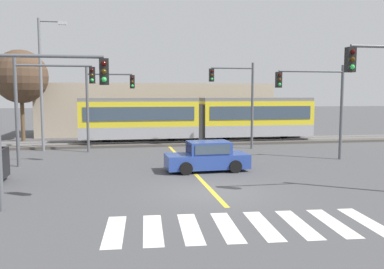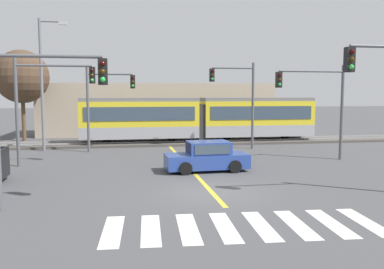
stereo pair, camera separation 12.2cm
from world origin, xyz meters
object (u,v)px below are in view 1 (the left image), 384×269
(traffic_light_near_left, at_px, (38,100))
(traffic_light_mid_right, at_px, (319,96))
(sedan_crossing, at_px, (207,157))
(traffic_light_far_left, at_px, (104,97))
(bare_tree_far_west, at_px, (21,77))
(light_rail_tram, at_px, (199,117))
(street_lamp_west, at_px, (43,77))
(traffic_light_far_right, at_px, (238,92))
(traffic_light_mid_left, at_px, (44,94))

(traffic_light_near_left, xyz_separation_m, traffic_light_mid_right, (14.25, 7.91, 0.04))
(sedan_crossing, height_order, traffic_light_far_left, traffic_light_far_left)
(traffic_light_far_left, relative_size, bare_tree_far_west, 0.76)
(sedan_crossing, height_order, traffic_light_mid_right, traffic_light_mid_right)
(light_rail_tram, bearing_deg, street_lamp_west, -167.17)
(traffic_light_mid_right, bearing_deg, traffic_light_far_right, 120.28)
(light_rail_tram, height_order, traffic_light_near_left, traffic_light_near_left)
(traffic_light_far_left, height_order, traffic_light_far_right, traffic_light_far_right)
(traffic_light_mid_right, distance_m, bare_tree_far_west, 23.59)
(light_rail_tram, distance_m, street_lamp_west, 11.97)
(street_lamp_west, bearing_deg, bare_tree_far_west, 114.19)
(light_rail_tram, bearing_deg, traffic_light_mid_right, -60.87)
(traffic_light_far_right, bearing_deg, traffic_light_near_left, -129.25)
(light_rail_tram, relative_size, traffic_light_mid_right, 3.29)
(street_lamp_west, height_order, bare_tree_far_west, street_lamp_west)
(light_rail_tram, xyz_separation_m, traffic_light_far_left, (-7.25, -3.74, 1.69))
(light_rail_tram, height_order, street_lamp_west, street_lamp_west)
(traffic_light_mid_left, bearing_deg, bare_tree_far_west, 107.48)
(bare_tree_far_west, bearing_deg, street_lamp_west, -65.81)
(traffic_light_far_right, relative_size, bare_tree_far_west, 0.81)
(traffic_light_mid_left, height_order, traffic_light_far_right, traffic_light_far_right)
(traffic_light_mid_left, bearing_deg, sedan_crossing, -19.64)
(traffic_light_mid_left, relative_size, traffic_light_far_left, 1.04)
(traffic_light_far_left, bearing_deg, street_lamp_west, 163.91)
(sedan_crossing, height_order, traffic_light_near_left, traffic_light_near_left)
(traffic_light_mid_right, bearing_deg, traffic_light_far_left, 155.32)
(traffic_light_near_left, distance_m, bare_tree_far_west, 21.86)
(traffic_light_far_left, height_order, bare_tree_far_west, bare_tree_far_west)
(traffic_light_near_left, bearing_deg, traffic_light_mid_right, 29.05)
(traffic_light_mid_right, bearing_deg, light_rail_tram, 119.13)
(sedan_crossing, bearing_deg, traffic_light_far_right, 63.06)
(light_rail_tram, height_order, bare_tree_far_west, bare_tree_far_west)
(traffic_light_mid_right, bearing_deg, sedan_crossing, -163.17)
(traffic_light_near_left, relative_size, bare_tree_far_west, 0.76)
(traffic_light_far_left, bearing_deg, traffic_light_mid_right, -24.68)
(traffic_light_mid_left, relative_size, street_lamp_west, 0.66)
(street_lamp_west, bearing_deg, traffic_light_mid_left, -80.02)
(traffic_light_mid_left, bearing_deg, street_lamp_west, 99.98)
(street_lamp_west, bearing_deg, traffic_light_far_right, -5.92)
(traffic_light_mid_right, xyz_separation_m, street_lamp_west, (-16.60, 6.94, 1.26))
(traffic_light_mid_left, xyz_separation_m, traffic_light_far_left, (2.98, 4.95, -0.20))
(traffic_light_mid_left, xyz_separation_m, traffic_light_near_left, (1.28, -8.73, -0.20))
(traffic_light_mid_right, xyz_separation_m, traffic_light_far_left, (-12.55, 5.77, -0.04))
(traffic_light_near_left, bearing_deg, traffic_light_far_right, 50.75)
(sedan_crossing, distance_m, traffic_light_near_left, 9.62)
(traffic_light_near_left, xyz_separation_m, traffic_light_far_left, (1.70, 13.68, -0.00))
(traffic_light_mid_right, xyz_separation_m, traffic_light_far_right, (-3.24, 5.55, 0.24))
(traffic_light_near_left, distance_m, street_lamp_west, 15.09)
(traffic_light_far_left, bearing_deg, traffic_light_mid_left, -121.02)
(traffic_light_near_left, bearing_deg, traffic_light_far_left, 82.93)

